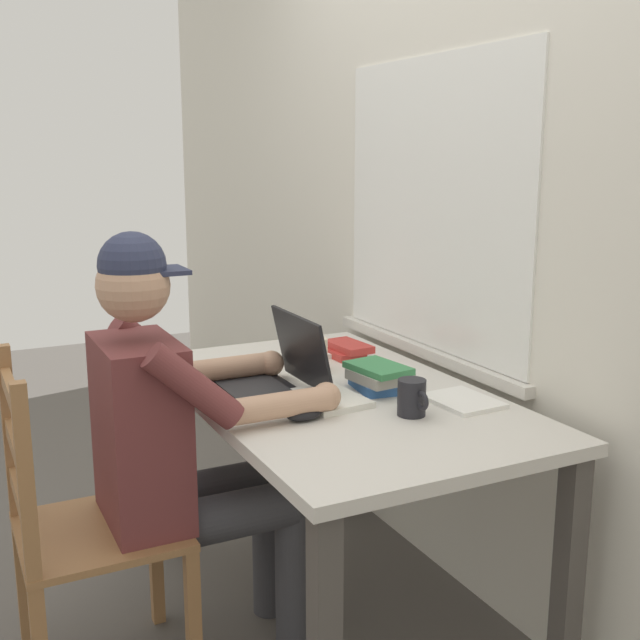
{
  "coord_description": "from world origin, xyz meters",
  "views": [
    {
      "loc": [
        1.97,
        -1.03,
        1.42
      ],
      "look_at": [
        -0.0,
        -0.05,
        0.95
      ],
      "focal_mm": 43.85,
      "sensor_mm": 36.0,
      "label": 1
    }
  ],
  "objects_px": {
    "book_stack_side": "(378,377)",
    "seated_person": "(179,433)",
    "laptop": "(276,376)",
    "computer_mouse": "(304,414)",
    "desk": "(336,421)",
    "wooden_chair": "(79,530)",
    "coffee_mug_white": "(317,354)",
    "coffee_mug_dark": "(412,398)",
    "book_stack_main": "(346,350)"
  },
  "relations": [
    {
      "from": "seated_person",
      "to": "coffee_mug_dark",
      "type": "xyz_separation_m",
      "value": [
        0.3,
        0.56,
        0.11
      ]
    },
    {
      "from": "coffee_mug_white",
      "to": "coffee_mug_dark",
      "type": "xyz_separation_m",
      "value": [
        0.52,
        0.03,
        -0.0
      ]
    },
    {
      "from": "desk",
      "to": "seated_person",
      "type": "height_order",
      "value": "seated_person"
    },
    {
      "from": "wooden_chair",
      "to": "desk",
      "type": "bearing_deg",
      "value": 88.95
    },
    {
      "from": "coffee_mug_dark",
      "to": "computer_mouse",
      "type": "bearing_deg",
      "value": -108.77
    },
    {
      "from": "wooden_chair",
      "to": "computer_mouse",
      "type": "height_order",
      "value": "wooden_chair"
    },
    {
      "from": "laptop",
      "to": "computer_mouse",
      "type": "relative_size",
      "value": 3.3
    },
    {
      "from": "coffee_mug_white",
      "to": "book_stack_main",
      "type": "xyz_separation_m",
      "value": [
        -0.1,
        0.16,
        -0.03
      ]
    },
    {
      "from": "coffee_mug_white",
      "to": "book_stack_main",
      "type": "relative_size",
      "value": 0.59
    },
    {
      "from": "coffee_mug_white",
      "to": "book_stack_side",
      "type": "xyz_separation_m",
      "value": [
        0.29,
        0.06,
        -0.01
      ]
    },
    {
      "from": "seated_person",
      "to": "laptop",
      "type": "distance_m",
      "value": 0.33
    },
    {
      "from": "coffee_mug_dark",
      "to": "book_stack_side",
      "type": "bearing_deg",
      "value": 172.65
    },
    {
      "from": "computer_mouse",
      "to": "book_stack_side",
      "type": "height_order",
      "value": "book_stack_side"
    },
    {
      "from": "seated_person",
      "to": "coffee_mug_white",
      "type": "relative_size",
      "value": 10.97
    },
    {
      "from": "book_stack_side",
      "to": "seated_person",
      "type": "bearing_deg",
      "value": -96.32
    },
    {
      "from": "seated_person",
      "to": "book_stack_side",
      "type": "height_order",
      "value": "seated_person"
    },
    {
      "from": "desk",
      "to": "coffee_mug_dark",
      "type": "bearing_deg",
      "value": 16.21
    },
    {
      "from": "coffee_mug_white",
      "to": "book_stack_main",
      "type": "bearing_deg",
      "value": 122.2
    },
    {
      "from": "seated_person",
      "to": "computer_mouse",
      "type": "relative_size",
      "value": 12.29
    },
    {
      "from": "coffee_mug_dark",
      "to": "book_stack_main",
      "type": "xyz_separation_m",
      "value": [
        -0.62,
        0.13,
        -0.02
      ]
    },
    {
      "from": "seated_person",
      "to": "laptop",
      "type": "height_order",
      "value": "seated_person"
    },
    {
      "from": "laptop",
      "to": "coffee_mug_white",
      "type": "distance_m",
      "value": 0.29
    },
    {
      "from": "desk",
      "to": "wooden_chair",
      "type": "bearing_deg",
      "value": -91.05
    },
    {
      "from": "desk",
      "to": "laptop",
      "type": "xyz_separation_m",
      "value": [
        -0.05,
        -0.17,
        0.15
      ]
    },
    {
      "from": "computer_mouse",
      "to": "coffee_mug_dark",
      "type": "height_order",
      "value": "coffee_mug_dark"
    },
    {
      "from": "coffee_mug_white",
      "to": "coffee_mug_dark",
      "type": "height_order",
      "value": "coffee_mug_white"
    },
    {
      "from": "seated_person",
      "to": "computer_mouse",
      "type": "distance_m",
      "value": 0.36
    },
    {
      "from": "laptop",
      "to": "coffee_mug_white",
      "type": "bearing_deg",
      "value": 129.54
    },
    {
      "from": "computer_mouse",
      "to": "wooden_chair",
      "type": "bearing_deg",
      "value": -109.95
    },
    {
      "from": "seated_person",
      "to": "computer_mouse",
      "type": "bearing_deg",
      "value": 54.14
    },
    {
      "from": "coffee_mug_white",
      "to": "book_stack_side",
      "type": "relative_size",
      "value": 0.54
    },
    {
      "from": "wooden_chair",
      "to": "computer_mouse",
      "type": "bearing_deg",
      "value": 70.05
    },
    {
      "from": "wooden_chair",
      "to": "seated_person",
      "type": "bearing_deg",
      "value": 90.0
    },
    {
      "from": "desk",
      "to": "laptop",
      "type": "height_order",
      "value": "laptop"
    },
    {
      "from": "desk",
      "to": "coffee_mug_white",
      "type": "bearing_deg",
      "value": 167.26
    },
    {
      "from": "laptop",
      "to": "computer_mouse",
      "type": "xyz_separation_m",
      "value": [
        0.24,
        -0.03,
        -0.04
      ]
    },
    {
      "from": "laptop",
      "to": "book_stack_main",
      "type": "distance_m",
      "value": 0.48
    },
    {
      "from": "wooden_chair",
      "to": "coffee_mug_white",
      "type": "bearing_deg",
      "value": 105.35
    },
    {
      "from": "coffee_mug_white",
      "to": "book_stack_side",
      "type": "bearing_deg",
      "value": 11.66
    },
    {
      "from": "laptop",
      "to": "coffee_mug_white",
      "type": "height_order",
      "value": "laptop"
    },
    {
      "from": "laptop",
      "to": "desk",
      "type": "bearing_deg",
      "value": 72.58
    },
    {
      "from": "computer_mouse",
      "to": "book_stack_side",
      "type": "bearing_deg",
      "value": 114.37
    },
    {
      "from": "coffee_mug_dark",
      "to": "book_stack_main",
      "type": "relative_size",
      "value": 0.61
    },
    {
      "from": "coffee_mug_white",
      "to": "coffee_mug_dark",
      "type": "distance_m",
      "value": 0.52
    },
    {
      "from": "coffee_mug_dark",
      "to": "seated_person",
      "type": "bearing_deg",
      "value": -118.07
    },
    {
      "from": "seated_person",
      "to": "wooden_chair",
      "type": "distance_m",
      "value": 0.36
    },
    {
      "from": "book_stack_main",
      "to": "book_stack_side",
      "type": "xyz_separation_m",
      "value": [
        0.39,
        -0.1,
        0.02
      ]
    },
    {
      "from": "desk",
      "to": "coffee_mug_dark",
      "type": "height_order",
      "value": "coffee_mug_dark"
    },
    {
      "from": "desk",
      "to": "wooden_chair",
      "type": "distance_m",
      "value": 0.78
    },
    {
      "from": "seated_person",
      "to": "book_stack_main",
      "type": "relative_size",
      "value": 6.5
    }
  ]
}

